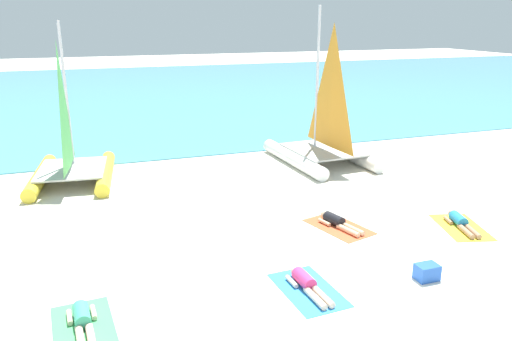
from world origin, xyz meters
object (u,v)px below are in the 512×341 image
object	(u,v)px
towel_leftmost	(84,328)
towel_rightmost	(461,227)
sailboat_white	(323,141)
sunbather_center_right	(337,222)
sunbather_center_left	(307,283)
sunbather_leftmost	(83,320)
towel_center_right	(339,227)
sailboat_yellow	(71,160)
towel_center_left	(308,290)
sunbather_rightmost	(460,222)
cooler_box	(427,272)

from	to	relation	value
towel_leftmost	towel_rightmost	bearing A→B (deg)	8.47
sailboat_white	sunbather_center_right	bearing A→B (deg)	-116.24
sunbather_center_left	sunbather_center_right	distance (m)	3.57
sunbather_leftmost	towel_center_right	bearing A→B (deg)	16.44
sailboat_white	sailboat_yellow	world-z (taller)	sailboat_white
towel_center_left	sunbather_leftmost	bearing A→B (deg)	177.21
towel_center_left	sunbather_center_left	xyz separation A→B (m)	(-0.00, 0.07, 0.13)
sunbather_center_left	sunbather_center_right	size ratio (longest dim) A/B	1.01
sunbather_center_left	towel_rightmost	distance (m)	5.67
sailboat_yellow	sunbather_center_left	bearing A→B (deg)	-56.80
sunbather_leftmost	sunbather_center_left	size ratio (longest dim) A/B	1.00
sunbather_leftmost	sunbather_rightmost	distance (m)	10.14
cooler_box	sunbather_center_right	bearing A→B (deg)	98.02
towel_leftmost	towel_rightmost	world-z (taller)	same
sunbather_leftmost	cooler_box	size ratio (longest dim) A/B	3.13
sunbather_leftmost	towel_center_left	size ratio (longest dim) A/B	0.82
sailboat_white	towel_center_left	bearing A→B (deg)	-121.74
towel_leftmost	sunbather_center_right	distance (m)	7.31
towel_rightmost	sunbather_center_right	bearing A→B (deg)	159.43
towel_center_left	towel_center_right	size ratio (longest dim) A/B	1.00
sailboat_yellow	sunbather_leftmost	world-z (taller)	sailboat_yellow
towel_center_left	cooler_box	bearing A→B (deg)	-9.40
sunbather_leftmost	towel_center_left	distance (m)	4.58
sunbather_rightmost	sailboat_yellow	bearing A→B (deg)	158.22
sailboat_white	towel_center_right	bearing A→B (deg)	-115.88
towel_rightmost	sunbather_rightmost	size ratio (longest dim) A/B	1.23
towel_leftmost	cooler_box	size ratio (longest dim) A/B	3.80
sailboat_white	towel_rightmost	size ratio (longest dim) A/B	3.18
sunbather_leftmost	sunbather_center_left	xyz separation A→B (m)	(4.57, -0.16, 0.00)
sunbather_center_right	towel_leftmost	bearing A→B (deg)	-173.41
sunbather_center_right	sunbather_leftmost	bearing A→B (deg)	-173.91
towel_center_left	towel_rightmost	world-z (taller)	same
sunbather_center_left	towel_leftmost	bearing A→B (deg)	175.19
towel_rightmost	cooler_box	xyz separation A→B (m)	(-2.76, -2.09, 0.17)
sailboat_yellow	towel_center_right	world-z (taller)	sailboat_yellow
sailboat_white	towel_leftmost	size ratio (longest dim) A/B	3.18
towel_center_left	sailboat_yellow	bearing A→B (deg)	116.67
towel_leftmost	towel_center_right	world-z (taller)	same
sailboat_white	towel_rightmost	distance (m)	7.21
sailboat_white	sunbather_leftmost	distance (m)	12.61
sailboat_white	towel_rightmost	bearing A→B (deg)	-87.53
sailboat_white	towel_center_right	size ratio (longest dim) A/B	3.18
sailboat_white	sunbather_center_right	world-z (taller)	sailboat_white
towel_rightmost	towel_center_left	bearing A→B (deg)	-163.14
towel_leftmost	sunbather_center_left	size ratio (longest dim) A/B	1.21
sunbather_leftmost	towel_center_right	xyz separation A→B (m)	(6.81, 2.57, -0.13)
towel_leftmost	sailboat_white	bearing A→B (deg)	42.94
sailboat_yellow	towel_center_left	xyz separation A→B (m)	(4.74, -9.43, -0.81)
towel_rightmost	cooler_box	size ratio (longest dim) A/B	3.80
towel_center_right	cooler_box	bearing A→B (deg)	-82.12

